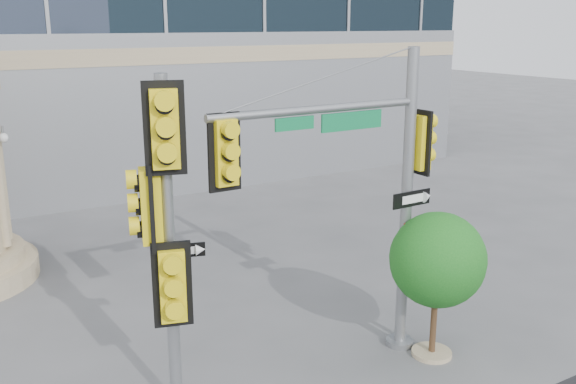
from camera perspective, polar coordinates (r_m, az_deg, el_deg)
ground at (r=12.31m, az=5.63°, el=-16.38°), size 120.00×120.00×0.00m
main_signal_pole at (r=11.67m, az=6.75°, el=1.46°), size 4.62×0.56×5.95m
secondary_signal_pole at (r=10.15m, az=-10.90°, el=-2.94°), size 0.97×0.89×5.64m
street_tree at (r=12.62m, az=13.20°, el=-6.17°), size 1.88×1.83×2.92m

